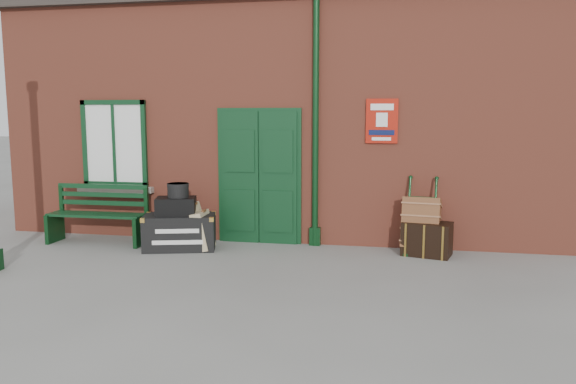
% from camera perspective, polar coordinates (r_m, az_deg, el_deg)
% --- Properties ---
extents(ground, '(80.00, 80.00, 0.00)m').
position_cam_1_polar(ground, '(8.12, -3.32, -7.52)').
color(ground, gray).
rests_on(ground, ground).
extents(station_building, '(10.30, 4.30, 4.36)m').
position_cam_1_polar(station_building, '(11.24, 1.04, 7.95)').
color(station_building, '#9F4733').
rests_on(station_building, ground).
extents(bench, '(1.64, 0.52, 1.02)m').
position_cam_1_polar(bench, '(9.97, -18.66, -2.01)').
color(bench, '#0D3219').
rests_on(bench, ground).
extents(houdini_trunk, '(1.24, 0.89, 0.56)m').
position_cam_1_polar(houdini_trunk, '(9.21, -10.95, -4.00)').
color(houdini_trunk, black).
rests_on(houdini_trunk, ground).
extents(strongbox, '(0.71, 0.60, 0.28)m').
position_cam_1_polar(strongbox, '(9.15, -11.31, -1.41)').
color(strongbox, black).
rests_on(strongbox, houdini_trunk).
extents(hatbox, '(0.41, 0.41, 0.22)m').
position_cam_1_polar(hatbox, '(9.13, -11.10, 0.18)').
color(hatbox, black).
rests_on(hatbox, strongbox).
extents(suitcase_back, '(0.40, 0.52, 0.73)m').
position_cam_1_polar(suitcase_back, '(9.23, -9.49, -3.38)').
color(suitcase_back, tan).
rests_on(suitcase_back, ground).
extents(suitcase_front, '(0.31, 0.46, 0.63)m').
position_cam_1_polar(suitcase_front, '(9.09, -8.64, -3.88)').
color(suitcase_front, tan).
rests_on(suitcase_front, ground).
extents(porter_trolley, '(0.64, 0.68, 1.17)m').
position_cam_1_polar(porter_trolley, '(8.98, 13.36, -3.25)').
color(porter_trolley, black).
rests_on(porter_trolley, ground).
extents(dark_trunk, '(0.81, 0.63, 0.52)m').
position_cam_1_polar(dark_trunk, '(8.91, 13.94, -4.64)').
color(dark_trunk, black).
rests_on(dark_trunk, ground).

